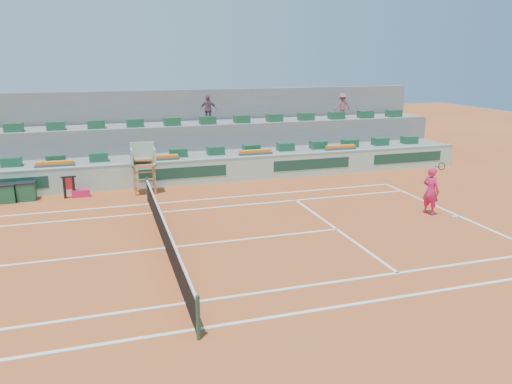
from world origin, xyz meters
TOP-DOWN VIEW (x-y plane):
  - ground at (0.00, 0.00)m, footprint 90.00×90.00m
  - seating_tier_lower at (0.00, 10.70)m, footprint 36.00×4.00m
  - seating_tier_upper at (0.00, 12.30)m, footprint 36.00×2.40m
  - stadium_back_wall at (0.00, 13.90)m, footprint 36.00×0.40m
  - player_bag at (-2.90, 7.63)m, footprint 0.79×0.35m
  - spectator_mid at (4.12, 11.97)m, footprint 0.98×0.50m
  - spectator_right at (12.47, 11.87)m, footprint 1.02×0.63m
  - court_lines at (0.00, 0.00)m, footprint 23.89×11.09m
  - tennis_net at (0.00, 0.00)m, footprint 0.10×11.97m
  - advertising_hoarding at (0.02, 8.50)m, footprint 36.00×0.34m
  - umpire_chair at (0.00, 7.50)m, footprint 1.10×0.90m
  - seat_row_lower at (0.00, 9.80)m, footprint 32.90×0.60m
  - seat_row_upper at (0.00, 11.70)m, footprint 32.90×0.60m
  - flower_planters at (-1.50, 9.00)m, footprint 26.80×0.36m
  - drink_cooler_a at (-5.21, 7.78)m, footprint 0.82×0.71m
  - drink_cooler_b at (-6.01, 7.64)m, footprint 0.80×0.69m
  - towel_rack at (-3.37, 7.54)m, footprint 0.68×0.11m
  - tennis_player at (10.88, 0.59)m, footprint 0.70×0.98m

SIDE VIEW (x-z plane):
  - ground at x=0.00m, z-range 0.00..0.00m
  - court_lines at x=0.00m, z-range 0.00..0.01m
  - player_bag at x=-2.90m, z-range 0.00..0.35m
  - drink_cooler_b at x=-6.01m, z-range 0.00..0.84m
  - drink_cooler_a at x=-5.21m, z-range 0.00..0.84m
  - tennis_net at x=0.00m, z-range -0.02..1.08m
  - seating_tier_lower at x=0.00m, z-range 0.00..1.20m
  - towel_rack at x=-3.37m, z-range 0.09..1.12m
  - advertising_hoarding at x=0.02m, z-range 0.00..1.26m
  - tennis_player at x=10.88m, z-range -0.15..2.12m
  - seating_tier_upper at x=0.00m, z-range 0.00..2.60m
  - flower_planters at x=-1.50m, z-range 1.19..1.47m
  - seat_row_lower at x=0.00m, z-range 1.20..1.64m
  - umpire_chair at x=0.00m, z-range 0.34..2.74m
  - stadium_back_wall at x=0.00m, z-range 0.00..4.40m
  - seat_row_upper at x=0.00m, z-range 2.60..3.04m
  - spectator_right at x=12.47m, z-range 2.60..4.12m
  - spectator_mid at x=4.12m, z-range 2.60..4.20m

